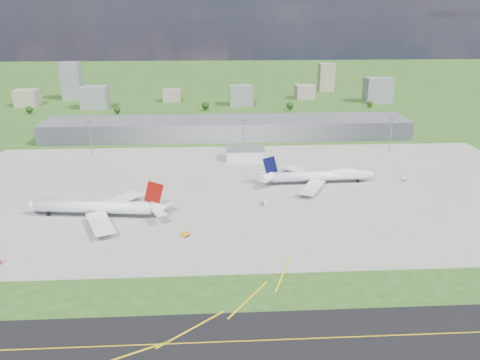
{
  "coord_description": "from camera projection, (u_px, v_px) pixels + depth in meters",
  "views": [
    {
      "loc": [
        -11.52,
        -216.58,
        97.37
      ],
      "look_at": [
        2.72,
        31.5,
        9.0
      ],
      "focal_mm": 35.0,
      "sensor_mm": 36.0,
      "label": 1
    }
  ],
  "objects": [
    {
      "name": "airliner_red_twin",
      "position": [
        98.0,
        208.0,
        235.44
      ],
      "size": [
        73.91,
        57.2,
        20.29
      ],
      "rotation": [
        0.0,
        0.0,
        3.02
      ],
      "color": "white",
      "rests_on": "ground"
    },
    {
      "name": "mast_east",
      "position": [
        392.0,
        128.0,
        345.7
      ],
      "size": [
        3.5,
        2.0,
        25.9
      ],
      "color": "gray",
      "rests_on": "ground"
    },
    {
      "name": "bldg_e",
      "position": [
        378.0,
        90.0,
        543.01
      ],
      "size": [
        30.0,
        22.0,
        28.0
      ],
      "primitive_type": "cube",
      "color": "slate",
      "rests_on": "ground"
    },
    {
      "name": "mast_west",
      "position": [
        90.0,
        132.0,
        333.81
      ],
      "size": [
        3.5,
        2.0,
        25.9
      ],
      "color": "gray",
      "rests_on": "ground"
    },
    {
      "name": "apron",
      "position": [
        251.0,
        189.0,
        275.12
      ],
      "size": [
        360.0,
        190.0,
        0.08
      ],
      "primitive_type": "cube",
      "color": "#99978B",
      "rests_on": "ground"
    },
    {
      "name": "bldg_tall_e",
      "position": [
        326.0,
        77.0,
        624.17
      ],
      "size": [
        20.0,
        18.0,
        36.0
      ],
      "primitive_type": "cube",
      "color": "gray",
      "rests_on": "ground"
    },
    {
      "name": "bldg_ce",
      "position": [
        305.0,
        92.0,
        568.92
      ],
      "size": [
        22.0,
        24.0,
        16.0
      ],
      "primitive_type": "cube",
      "color": "gray",
      "rests_on": "ground"
    },
    {
      "name": "tree_e",
      "position": [
        290.0,
        105.0,
        497.58
      ],
      "size": [
        7.65,
        7.65,
        9.35
      ],
      "color": "#382314",
      "rests_on": "ground"
    },
    {
      "name": "van_white_near",
      "position": [
        266.0,
        202.0,
        252.22
      ],
      "size": [
        2.94,
        5.81,
        2.83
      ],
      "rotation": [
        0.0,
        0.0,
        1.5
      ],
      "color": "silver",
      "rests_on": "ground"
    },
    {
      "name": "mast_center",
      "position": [
        243.0,
        130.0,
        339.75
      ],
      "size": [
        3.5,
        2.0,
        25.9
      ],
      "color": "gray",
      "rests_on": "ground"
    },
    {
      "name": "ops_building",
      "position": [
        245.0,
        154.0,
        330.24
      ],
      "size": [
        26.0,
        16.0,
        8.0
      ],
      "primitive_type": "cube",
      "color": "silver",
      "rests_on": "ground"
    },
    {
      "name": "airliner_blue_quad",
      "position": [
        320.0,
        176.0,
        282.19
      ],
      "size": [
        71.32,
        55.93,
        18.63
      ],
      "rotation": [
        0.0,
        0.0,
        0.04
      ],
      "color": "white",
      "rests_on": "ground"
    },
    {
      "name": "bldg_far_w",
      "position": [
        27.0,
        98.0,
        523.08
      ],
      "size": [
        24.0,
        20.0,
        18.0
      ],
      "primitive_type": "cube",
      "color": "gray",
      "rests_on": "ground"
    },
    {
      "name": "bldg_tall_w",
      "position": [
        72.0,
        81.0,
        558.51
      ],
      "size": [
        22.0,
        20.0,
        44.0
      ],
      "primitive_type": "cube",
      "color": "slate",
      "rests_on": "ground"
    },
    {
      "name": "van_white_far",
      "position": [
        404.0,
        179.0,
        289.65
      ],
      "size": [
        4.46,
        3.57,
        2.15
      ],
      "rotation": [
        0.0,
        0.0,
        0.49
      ],
      "color": "silver",
      "rests_on": "ground"
    },
    {
      "name": "tug_yellow",
      "position": [
        186.0,
        235.0,
        216.44
      ],
      "size": [
        4.19,
        4.32,
        1.88
      ],
      "rotation": [
        0.0,
        0.0,
        0.84
      ],
      "color": "orange",
      "rests_on": "ground"
    },
    {
      "name": "ground",
      "position": [
        228.0,
        142.0,
        378.07
      ],
      "size": [
        1400.0,
        1400.0,
        0.0
      ],
      "primitive_type": "plane",
      "color": "#2B4D18",
      "rests_on": "ground"
    },
    {
      "name": "terminal",
      "position": [
        228.0,
        128.0,
        389.66
      ],
      "size": [
        300.0,
        42.0,
        15.0
      ],
      "primitive_type": "cube",
      "color": "gray",
      "rests_on": "ground"
    },
    {
      "name": "tree_c",
      "position": [
        205.0,
        105.0,
        497.32
      ],
      "size": [
        8.1,
        8.1,
        9.9
      ],
      "color": "#382314",
      "rests_on": "ground"
    },
    {
      "name": "bldg_w",
      "position": [
        95.0,
        97.0,
        507.58
      ],
      "size": [
        28.0,
        22.0,
        24.0
      ],
      "primitive_type": "cube",
      "color": "slate",
      "rests_on": "ground"
    },
    {
      "name": "bldg_c",
      "position": [
        241.0,
        95.0,
        525.97
      ],
      "size": [
        26.0,
        20.0,
        22.0
      ],
      "primitive_type": "cube",
      "color": "slate",
      "rests_on": "ground"
    },
    {
      "name": "tree_far_w",
      "position": [
        29.0,
        109.0,
        478.4
      ],
      "size": [
        7.2,
        7.2,
        8.8
      ],
      "color": "#382314",
      "rests_on": "ground"
    },
    {
      "name": "bldg_cw",
      "position": [
        172.0,
        95.0,
        551.2
      ],
      "size": [
        20.0,
        18.0,
        14.0
      ],
      "primitive_type": "cube",
      "color": "gray",
      "rests_on": "ground"
    },
    {
      "name": "tree_w",
      "position": [
        117.0,
        110.0,
        478.67
      ],
      "size": [
        6.75,
        6.75,
        8.25
      ],
      "color": "#382314",
      "rests_on": "ground"
    },
    {
      "name": "tree_far_e",
      "position": [
        370.0,
        104.0,
        512.18
      ],
      "size": [
        6.3,
        6.3,
        7.7
      ],
      "color": "#382314",
      "rests_on": "ground"
    }
  ]
}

